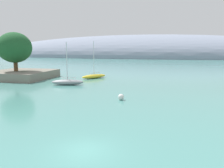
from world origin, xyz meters
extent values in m
plane|color=teal|center=(0.00, 0.00, 0.00)|extent=(600.00, 600.00, 0.00)
cube|color=gray|center=(-29.67, 33.39, 0.94)|extent=(13.95, 13.80, 1.87)
cylinder|color=brown|center=(-30.18, 32.29, 2.99)|extent=(0.96, 0.96, 2.24)
ellipsoid|color=#1E5128|center=(-30.18, 32.29, 7.50)|extent=(7.98, 7.98, 7.18)
ellipsoid|color=gray|center=(-18.11, 182.93, 0.00)|extent=(301.41, 88.04, 37.45)
ellipsoid|color=gray|center=(-14.27, 27.07, 0.55)|extent=(6.73, 3.51, 1.10)
cylinder|color=silver|center=(-14.27, 27.07, 4.83)|extent=(0.16, 0.16, 7.46)
cube|color=silver|center=(-13.99, 27.14, 1.45)|extent=(2.83, 0.82, 0.10)
ellipsoid|color=yellow|center=(-12.41, 38.05, 0.49)|extent=(5.36, 6.89, 0.98)
cylinder|color=silver|center=(-12.41, 38.05, 5.03)|extent=(0.14, 0.14, 8.11)
cube|color=silver|center=(-12.24, 38.32, 1.33)|extent=(1.85, 2.73, 0.10)
sphere|color=silver|center=(-0.90, 16.59, 0.43)|extent=(0.86, 0.86, 0.86)
camera|label=1|loc=(5.83, -14.40, 7.32)|focal=36.33mm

